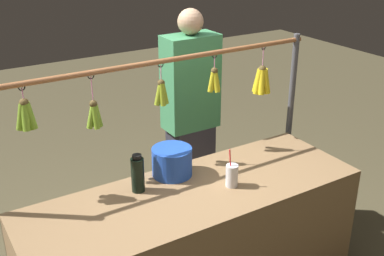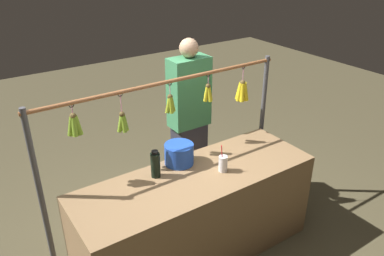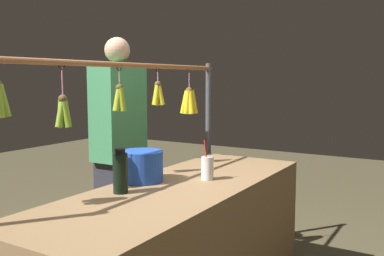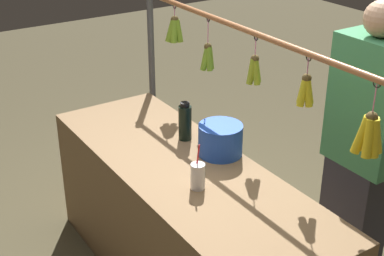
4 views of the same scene
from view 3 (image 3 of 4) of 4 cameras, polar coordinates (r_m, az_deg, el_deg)
name	(u,v)px [view 3 (image 3 of 4)]	position (r m, az deg, el deg)	size (l,w,h in m)	color
display_rack	(122,131)	(2.64, -9.12, -0.35)	(2.27, 0.13, 1.51)	#4C4C51
water_bottle	(120,172)	(2.27, -9.36, -5.70)	(0.08, 0.08, 0.23)	black
blue_bucket	(142,166)	(2.51, -6.62, -4.97)	(0.24, 0.24, 0.18)	blue
drink_cup	(207,168)	(2.54, 2.02, -5.25)	(0.07, 0.07, 0.23)	silver
vendor_person	(119,155)	(3.26, -9.49, -3.47)	(0.40, 0.22, 1.69)	#2D2D38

